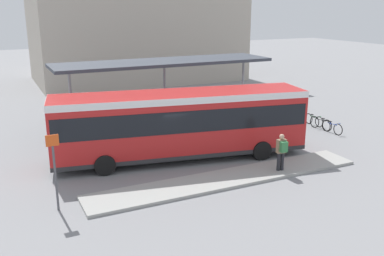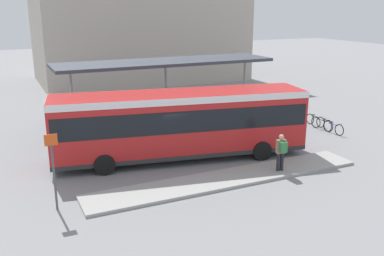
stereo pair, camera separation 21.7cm
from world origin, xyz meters
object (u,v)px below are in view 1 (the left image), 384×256
city_bus (181,121)px  bicycle_black (321,123)px  pedestrian_waiting (282,150)px  platform_sign (55,169)px  bicycle_green (314,120)px  bicycle_blue (332,127)px  potted_planter_near_shelter (139,132)px

city_bus → bicycle_black: city_bus is taller
pedestrian_waiting → bicycle_black: pedestrian_waiting is taller
bicycle_black → platform_sign: (-15.56, -3.99, 1.20)m
bicycle_black → bicycle_green: 0.91m
bicycle_green → pedestrian_waiting: bearing=-53.6°
platform_sign → pedestrian_waiting: bearing=-3.4°
city_bus → platform_sign: size_ratio=4.28×
bicycle_blue → potted_planter_near_shelter: bearing=-107.5°
bicycle_green → potted_planter_near_shelter: (-10.73, 1.08, 0.33)m
bicycle_blue → bicycle_black: bicycle_black is taller
city_bus → bicycle_black: bearing=16.3°
bicycle_blue → platform_sign: (-15.61, -3.11, 1.22)m
bicycle_blue → bicycle_black: 0.88m
pedestrian_waiting → platform_sign: size_ratio=0.58×
city_bus → bicycle_blue: bearing=11.0°
potted_planter_near_shelter → platform_sign: bearing=-130.5°
bicycle_blue → bicycle_green: (0.19, 1.75, -0.01)m
city_bus → pedestrian_waiting: (3.12, -3.57, -0.80)m
platform_sign → bicycle_black: bearing=14.4°
pedestrian_waiting → potted_planter_near_shelter: 7.74m
pedestrian_waiting → bicycle_black: (6.30, 4.55, -0.70)m
city_bus → bicycle_blue: 9.59m
bicycle_black → bicycle_green: (0.24, 0.87, -0.03)m
pedestrian_waiting → bicycle_green: 8.53m
pedestrian_waiting → bicycle_blue: 7.37m
bicycle_blue → potted_planter_near_shelter: 10.91m
pedestrian_waiting → platform_sign: (-9.26, 0.56, 0.50)m
pedestrian_waiting → bicycle_black: bearing=-47.3°
bicycle_blue → city_bus: bearing=-91.8°
city_bus → potted_planter_near_shelter: 3.34m
pedestrian_waiting → bicycle_green: bearing=-43.5°
potted_planter_near_shelter → platform_sign: (-5.08, -5.95, 0.89)m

